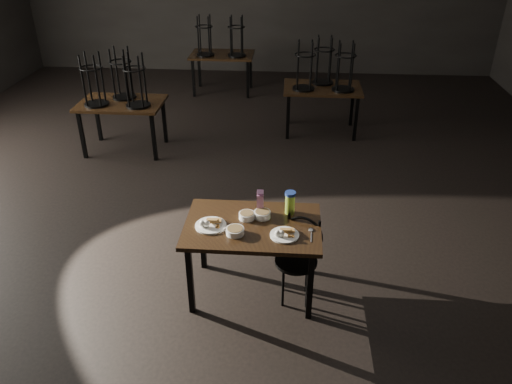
# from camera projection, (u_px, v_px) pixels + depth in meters

# --- Properties ---
(room) EXTENTS (12.00, 12.04, 3.22)m
(room) POSITION_uv_depth(u_px,v_px,m) (212.00, 8.00, 4.80)
(room) COLOR black
(room) RESTS_ON ground
(main_table) EXTENTS (1.20, 0.80, 0.75)m
(main_table) POSITION_uv_depth(u_px,v_px,m) (253.00, 232.00, 4.42)
(main_table) COLOR black
(main_table) RESTS_ON ground
(plate_left) EXTENTS (0.27, 0.27, 0.09)m
(plate_left) POSITION_uv_depth(u_px,v_px,m) (210.00, 224.00, 4.34)
(plate_left) COLOR white
(plate_left) RESTS_ON main_table
(plate_right) EXTENTS (0.25, 0.25, 0.08)m
(plate_right) POSITION_uv_depth(u_px,v_px,m) (284.00, 234.00, 4.22)
(plate_right) COLOR white
(plate_right) RESTS_ON main_table
(bowl_near) EXTENTS (0.14, 0.14, 0.06)m
(bowl_near) POSITION_uv_depth(u_px,v_px,m) (247.00, 215.00, 4.45)
(bowl_near) COLOR white
(bowl_near) RESTS_ON main_table
(bowl_far) EXTENTS (0.15, 0.15, 0.06)m
(bowl_far) POSITION_uv_depth(u_px,v_px,m) (262.00, 214.00, 4.47)
(bowl_far) COLOR white
(bowl_far) RESTS_ON main_table
(bowl_big) EXTENTS (0.16, 0.16, 0.05)m
(bowl_big) POSITION_uv_depth(u_px,v_px,m) (235.00, 231.00, 4.24)
(bowl_big) COLOR white
(bowl_big) RESTS_ON main_table
(juice_carton) EXTENTS (0.06, 0.06, 0.24)m
(juice_carton) POSITION_uv_depth(u_px,v_px,m) (260.00, 202.00, 4.50)
(juice_carton) COLOR #901A79
(juice_carton) RESTS_ON main_table
(water_bottle) EXTENTS (0.13, 0.13, 0.22)m
(water_bottle) POSITION_uv_depth(u_px,v_px,m) (290.00, 202.00, 4.49)
(water_bottle) COLOR #97C038
(water_bottle) RESTS_ON main_table
(spoon) EXTENTS (0.05, 0.22, 0.01)m
(spoon) POSITION_uv_depth(u_px,v_px,m) (311.00, 231.00, 4.29)
(spoon) COLOR silver
(spoon) RESTS_ON main_table
(bentwood_chair) EXTENTS (0.42, 0.42, 0.80)m
(bentwood_chair) POSITION_uv_depth(u_px,v_px,m) (299.00, 253.00, 4.47)
(bentwood_chair) COLOR black
(bentwood_chair) RESTS_ON ground
(bg_table_left) EXTENTS (1.20, 0.80, 1.48)m
(bg_table_left) POSITION_uv_depth(u_px,v_px,m) (120.00, 100.00, 7.13)
(bg_table_left) COLOR black
(bg_table_left) RESTS_ON ground
(bg_table_right) EXTENTS (1.20, 0.80, 1.48)m
(bg_table_right) POSITION_uv_depth(u_px,v_px,m) (323.00, 85.00, 7.74)
(bg_table_right) COLOR black
(bg_table_right) RESTS_ON ground
(bg_table_far) EXTENTS (1.20, 0.80, 1.48)m
(bg_table_far) POSITION_uv_depth(u_px,v_px,m) (222.00, 54.00, 9.49)
(bg_table_far) COLOR black
(bg_table_far) RESTS_ON ground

